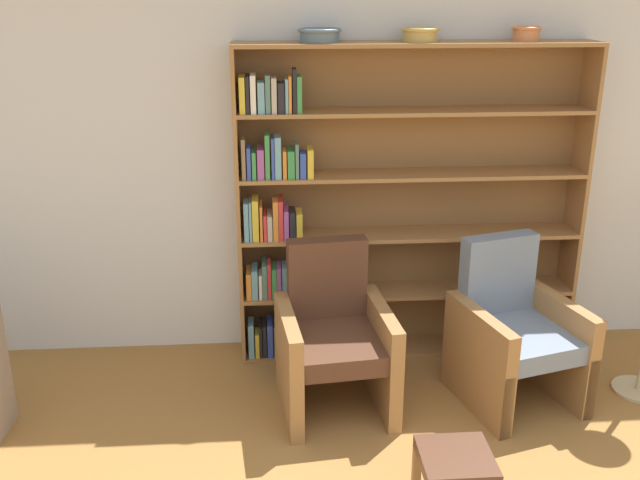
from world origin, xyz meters
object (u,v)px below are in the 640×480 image
(bookshelf, at_px, (377,209))
(footstool, at_px, (455,468))
(bowl_brass, at_px, (526,33))
(bowl_stoneware, at_px, (420,33))
(armchair_leather, at_px, (334,340))
(bowl_olive, at_px, (320,34))
(armchair_cushioned, at_px, (514,334))

(bookshelf, relative_size, footstool, 6.06)
(bookshelf, xyz_separation_m, bowl_brass, (0.88, -0.02, 1.12))
(bookshelf, bearing_deg, bowl_stoneware, -5.14)
(bookshelf, relative_size, armchair_leather, 2.31)
(bowl_brass, bearing_deg, bowl_stoneware, -180.00)
(armchair_leather, bearing_deg, bowl_olive, -92.79)
(bookshelf, relative_size, armchair_cushioned, 2.31)
(armchair_cushioned, bearing_deg, armchair_leather, -15.78)
(bowl_stoneware, bearing_deg, bowl_olive, 180.00)
(bookshelf, distance_m, footstool, 1.88)
(bowl_olive, xyz_separation_m, armchair_cushioned, (1.13, -0.65, -1.71))
(bowl_brass, xyz_separation_m, armchair_leather, (-1.22, -0.64, -1.71))
(armchair_leather, height_order, footstool, armchair_leather)
(bookshelf, height_order, bowl_stoneware, bowl_stoneware)
(bowl_stoneware, distance_m, armchair_cushioned, 1.90)
(bowl_olive, relative_size, armchair_leather, 0.27)
(bowl_stoneware, relative_size, armchair_leather, 0.24)
(armchair_leather, relative_size, armchair_cushioned, 1.00)
(bookshelf, distance_m, bowl_brass, 1.42)
(armchair_cushioned, height_order, footstool, armchair_cushioned)
(bookshelf, height_order, footstool, bookshelf)
(armchair_cushioned, relative_size, footstool, 2.63)
(armchair_cushioned, xyz_separation_m, footstool, (-0.62, -1.06, -0.12))
(bowl_stoneware, relative_size, bowl_brass, 1.28)
(bookshelf, distance_m, bowl_olive, 1.18)
(bowl_stoneware, xyz_separation_m, footstool, (-0.10, -1.71, -1.83))
(bowl_olive, height_order, footstool, bowl_olive)
(bowl_brass, bearing_deg, bookshelf, 178.66)
(armchair_leather, bearing_deg, bookshelf, -123.30)
(bookshelf, distance_m, armchair_leather, 0.96)
(bowl_olive, distance_m, armchair_leather, 1.83)
(bookshelf, height_order, bowl_brass, bowl_brass)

